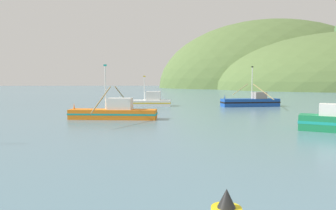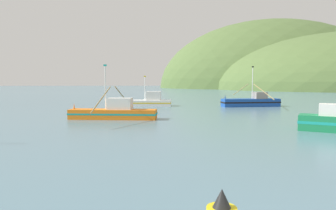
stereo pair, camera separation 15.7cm
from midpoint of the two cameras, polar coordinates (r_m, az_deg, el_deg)
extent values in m
ellipsoid|color=#516B38|center=(221.92, 18.42, 3.07)|extent=(152.04, 121.63, 89.81)
cube|color=#19479E|center=(54.05, 14.86, 0.43)|extent=(9.97, 3.32, 1.32)
cube|color=black|center=(54.04, 14.86, 0.50)|extent=(10.07, 3.36, 0.24)
cone|color=#19479E|center=(52.34, 10.37, 1.49)|extent=(0.22, 0.22, 0.70)
cube|color=gray|center=(54.64, 16.42, 1.72)|extent=(2.23, 2.20, 1.12)
cylinder|color=silver|center=(54.04, 15.20, 3.91)|extent=(0.12, 0.12, 5.25)
cube|color=black|center=(54.10, 15.26, 6.82)|extent=(0.36, 0.07, 0.20)
cylinder|color=#997F4C|center=(49.73, 17.07, 2.42)|extent=(0.91, 7.06, 2.30)
cylinder|color=#997F4C|center=(58.23, 13.06, 2.76)|extent=(0.91, 7.06, 2.30)
cube|color=white|center=(53.44, -4.57, 0.37)|extent=(9.37, 3.18, 1.03)
cube|color=gold|center=(53.43, -4.57, 0.42)|extent=(9.46, 3.21, 0.18)
cone|color=white|center=(53.99, -9.06, 1.29)|extent=(0.21, 0.21, 0.70)
cube|color=silver|center=(53.21, -2.82, 1.72)|extent=(2.57, 2.09, 1.50)
cylinder|color=silver|center=(53.31, -4.46, 3.05)|extent=(0.12, 0.12, 3.97)
cube|color=gold|center=(53.30, -4.47, 5.31)|extent=(0.36, 0.05, 0.20)
cube|color=silver|center=(29.62, 27.91, -0.78)|extent=(2.46, 2.34, 1.00)
cube|color=orange|center=(35.33, -10.24, -1.69)|extent=(9.97, 3.20, 1.11)
cube|color=teal|center=(35.33, -10.25, -1.60)|extent=(10.07, 3.23, 0.20)
cone|color=orange|center=(36.63, -17.10, -0.18)|extent=(0.22, 0.22, 0.70)
cube|color=silver|center=(35.04, -8.99, 0.24)|extent=(2.85, 1.89, 1.28)
cylinder|color=silver|center=(35.36, -11.62, 3.11)|extent=(0.12, 0.12, 4.83)
cube|color=teal|center=(35.40, -11.69, 7.21)|extent=(0.36, 0.07, 0.20)
cylinder|color=#997F4C|center=(30.91, -12.34, 1.10)|extent=(0.91, 6.80, 2.37)
cylinder|color=#997F4C|center=(39.49, -8.69, 1.85)|extent=(0.91, 6.80, 2.37)
cone|color=black|center=(8.53, 10.24, -16.57)|extent=(0.48, 0.48, 0.50)
camera|label=1|loc=(0.08, -90.12, -0.01)|focal=32.95mm
camera|label=2|loc=(0.08, 89.88, 0.01)|focal=32.95mm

